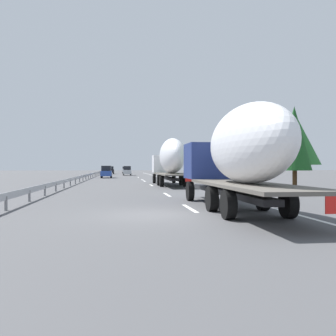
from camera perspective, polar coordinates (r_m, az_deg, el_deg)
name	(u,v)px	position (r m, az deg, el deg)	size (l,w,h in m)	color
ground_plane	(129,179)	(54.36, -5.93, -1.73)	(260.00, 260.00, 0.00)	#4C4C4F
lane_stripe_0	(190,208)	(16.70, 3.32, -6.12)	(3.20, 0.20, 0.01)	white
lane_stripe_1	(167,195)	(24.71, -0.15, -4.06)	(3.20, 0.20, 0.01)	white
lane_stripe_2	(151,185)	(37.22, -2.55, -2.62)	(3.20, 0.20, 0.01)	white
lane_stripe_3	(144,181)	(47.91, -3.60, -1.99)	(3.20, 0.20, 0.01)	white
lane_stripe_4	(142,180)	(52.52, -3.92, -1.79)	(3.20, 0.20, 0.01)	white
lane_stripe_5	(138,177)	(64.65, -4.54, -1.42)	(3.20, 0.20, 0.01)	white
lane_stripe_6	(136,176)	(74.87, -4.91, -1.19)	(3.20, 0.20, 0.01)	white
lane_stripe_7	(136,176)	(75.01, -4.92, -1.19)	(3.20, 0.20, 0.01)	white
edge_line_right	(163,178)	(59.73, -0.76, -1.55)	(110.00, 0.20, 0.01)	white
truck_lead	(170,159)	(36.65, 0.35, 1.32)	(14.12, 2.55, 4.51)	silver
truck_trailing	(238,153)	(15.86, 10.55, 2.33)	(13.46, 2.55, 4.23)	navy
car_silver_hatch	(127,171)	(79.62, -6.23, -0.41)	(4.54, 1.74, 1.95)	#ADB2B7
car_white_van	(126,170)	(103.78, -6.46, -0.29)	(4.44, 1.86, 1.82)	white
car_black_suv	(110,170)	(95.03, -8.76, -0.32)	(4.27, 1.90, 1.91)	black
car_blue_sedan	(106,172)	(62.00, -9.33, -0.58)	(4.47, 1.75, 1.98)	#28479E
road_sign	(173,164)	(57.52, 0.69, 0.64)	(0.10, 0.90, 3.29)	gray
tree_0	(295,140)	(30.42, 18.74, 4.11)	(3.78, 3.78, 5.86)	#472D19
tree_1	(247,139)	(36.16, 11.94, 4.30)	(3.79, 3.79, 7.16)	#472D19
tree_2	(294,138)	(28.50, 18.60, 4.28)	(2.47, 2.47, 6.18)	#472D19
guardrail_median	(88,175)	(57.53, -11.99, -1.05)	(94.00, 0.10, 0.76)	#9EA0A5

